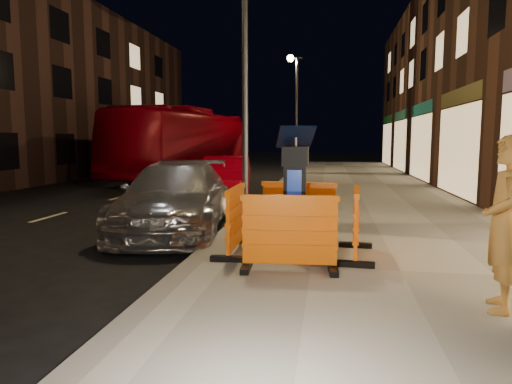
% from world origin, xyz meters
% --- Properties ---
extents(ground_plane, '(120.00, 120.00, 0.00)m').
position_xyz_m(ground_plane, '(0.00, 0.00, 0.00)').
color(ground_plane, black).
rests_on(ground_plane, ground).
extents(sidewalk, '(6.00, 60.00, 0.15)m').
position_xyz_m(sidewalk, '(3.00, 0.00, 0.07)').
color(sidewalk, gray).
rests_on(sidewalk, ground).
extents(kerb, '(0.30, 60.00, 0.15)m').
position_xyz_m(kerb, '(0.00, 0.00, 0.07)').
color(kerb, slate).
rests_on(kerb, ground).
extents(parking_kiosk, '(0.61, 0.61, 1.91)m').
position_xyz_m(parking_kiosk, '(1.47, 0.71, 1.10)').
color(parking_kiosk, black).
rests_on(parking_kiosk, sidewalk).
extents(barrier_front, '(1.40, 0.65, 1.06)m').
position_xyz_m(barrier_front, '(1.47, -0.24, 0.68)').
color(barrier_front, '#FF6A08').
rests_on(barrier_front, sidewalk).
extents(barrier_back, '(1.40, 0.66, 1.06)m').
position_xyz_m(barrier_back, '(1.47, 1.66, 0.68)').
color(barrier_back, '#FF6A08').
rests_on(barrier_back, sidewalk).
extents(barrier_kerbside, '(0.58, 1.37, 1.06)m').
position_xyz_m(barrier_kerbside, '(0.52, 0.71, 0.68)').
color(barrier_kerbside, '#FF6A08').
rests_on(barrier_kerbside, sidewalk).
extents(barrier_bldgside, '(0.64, 1.39, 1.06)m').
position_xyz_m(barrier_bldgside, '(2.42, 0.71, 0.68)').
color(barrier_bldgside, '#FF6A08').
rests_on(barrier_bldgside, sidewalk).
extents(car_silver, '(2.75, 5.28, 1.46)m').
position_xyz_m(car_silver, '(-1.25, 2.89, 0.00)').
color(car_silver, silver).
rests_on(car_silver, ground).
extents(car_red, '(1.96, 4.35, 1.39)m').
position_xyz_m(car_red, '(-1.45, 8.56, 0.00)').
color(car_red, '#A00414').
rests_on(car_red, ground).
extents(bus_doubledecker, '(3.98, 12.51, 3.43)m').
position_xyz_m(bus_doubledecker, '(-5.09, 15.88, 0.00)').
color(bus_doubledecker, maroon).
rests_on(bus_doubledecker, ground).
extents(man, '(0.57, 0.76, 1.88)m').
position_xyz_m(man, '(3.83, -1.33, 1.09)').
color(man, '#A7712E').
rests_on(man, sidewalk).
extents(street_lamp_mid, '(0.12, 0.12, 6.00)m').
position_xyz_m(street_lamp_mid, '(0.25, 3.00, 3.15)').
color(street_lamp_mid, '#3F3F44').
rests_on(street_lamp_mid, sidewalk).
extents(street_lamp_far, '(0.12, 0.12, 6.00)m').
position_xyz_m(street_lamp_far, '(0.25, 18.00, 3.15)').
color(street_lamp_far, '#3F3F44').
rests_on(street_lamp_far, sidewalk).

